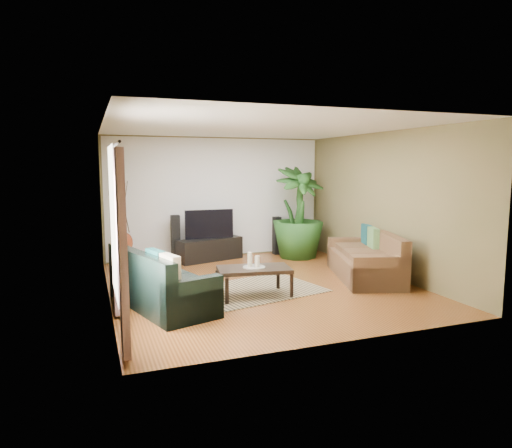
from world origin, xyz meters
name	(u,v)px	position (x,y,z in m)	size (l,w,h in m)	color
floor	(260,285)	(0.00, 0.00, 0.00)	(5.50, 5.50, 0.00)	brown
ceiling	(260,127)	(0.00, 0.00, 2.70)	(5.50, 5.50, 0.00)	white
wall_back	(217,197)	(0.00, 2.75, 1.35)	(5.00, 5.00, 0.00)	brown
wall_front	(345,229)	(0.00, -2.75, 1.35)	(5.00, 5.00, 0.00)	brown
wall_left	(106,213)	(-2.50, 0.00, 1.35)	(5.50, 5.50, 0.00)	brown
wall_right	(383,204)	(2.50, 0.00, 1.35)	(5.50, 5.50, 0.00)	brown
backwall_panel	(217,198)	(0.00, 2.74, 1.35)	(4.90, 4.90, 0.00)	white
window_pane	(113,222)	(-2.48, -1.60, 1.40)	(1.80, 1.80, 0.00)	white
curtain_near	(123,254)	(-2.43, -2.35, 1.15)	(0.08, 0.35, 2.20)	gray
curtain_far	(114,234)	(-2.43, -0.85, 1.15)	(0.08, 0.35, 2.20)	gray
curtain_rod	(114,145)	(-2.43, -1.60, 2.30)	(0.03, 0.03, 1.90)	black
sofa_left	(162,278)	(-1.78, -0.63, 0.42)	(2.00, 0.86, 0.85)	black
sofa_right	(364,255)	(2.00, -0.17, 0.42)	(2.11, 0.95, 0.85)	brown
area_rug	(254,290)	(-0.22, -0.27, 0.01)	(2.16, 1.53, 0.01)	tan
coffee_table	(254,282)	(-0.33, -0.60, 0.23)	(1.14, 0.62, 0.47)	black
candle_tray	(254,267)	(-0.33, -0.60, 0.47)	(0.35, 0.35, 0.02)	gray
candle_tall	(250,259)	(-0.39, -0.57, 0.60)	(0.07, 0.07, 0.23)	beige
candle_mid	(257,261)	(-0.29, -0.64, 0.57)	(0.07, 0.07, 0.18)	#F3E7CD
candle_short	(257,261)	(-0.26, -0.54, 0.55)	(0.07, 0.07, 0.15)	beige
tv_stand	(210,249)	(-0.29, 2.35, 0.24)	(1.46, 0.44, 0.49)	black
television	(209,224)	(-0.29, 2.37, 0.80)	(1.07, 0.06, 0.63)	black
speaker_left	(176,238)	(-1.01, 2.50, 0.50)	(0.18, 0.20, 1.01)	black
speaker_right	(277,236)	(1.37, 2.50, 0.44)	(0.16, 0.18, 0.88)	black
potted_plant	(298,212)	(1.66, 1.98, 1.02)	(1.15, 1.15, 2.05)	#1D4717
plant_pot	(297,251)	(1.66, 1.98, 0.15)	(0.38, 0.38, 0.29)	black
pedestal	(126,257)	(-2.05, 2.50, 0.16)	(0.32, 0.32, 0.32)	gray
vase	(126,243)	(-2.05, 2.50, 0.47)	(0.30, 0.30, 0.42)	maroon
side_table	(154,275)	(-1.78, 0.29, 0.27)	(0.51, 0.51, 0.54)	brown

